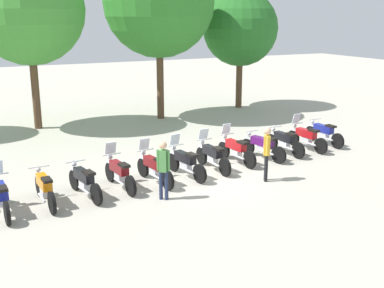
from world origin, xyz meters
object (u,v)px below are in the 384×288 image
at_px(motorcycle_5, 185,162).
at_px(tree_1, 29,9).
at_px(motorcycle_1, 44,188).
at_px(motorcycle_10, 306,137).
at_px(motorcycle_6, 212,155).
at_px(tree_3, 240,29).
at_px(motorcycle_4, 154,167).
at_px(person_1, 163,165).
at_px(person_0, 267,149).
at_px(motorcycle_7, 236,149).
at_px(motorcycle_3, 119,172).
at_px(motorcycle_8, 262,146).
at_px(motorcycle_11, 324,133).
at_px(tree_2, 159,2).
at_px(motorcycle_0, 1,196).
at_px(motorcycle_9, 284,141).
at_px(motorcycle_2, 84,181).

height_order(motorcycle_5, tree_1, tree_1).
xyz_separation_m(motorcycle_1, motorcycle_10, (10.51, 1.37, 0.01)).
height_order(motorcycle_6, tree_3, tree_3).
height_order(motorcycle_4, person_1, person_1).
relative_size(person_0, person_1, 1.01).
bearing_deg(tree_1, motorcycle_7, -57.91).
bearing_deg(motorcycle_3, motorcycle_6, -90.25).
xyz_separation_m(motorcycle_8, person_1, (-4.97, -2.20, 0.55)).
distance_m(motorcycle_5, motorcycle_11, 7.12).
xyz_separation_m(motorcycle_4, tree_2, (4.08, 9.27, 5.40)).
relative_size(motorcycle_4, motorcycle_11, 0.99).
height_order(motorcycle_4, motorcycle_7, same).
bearing_deg(person_1, motorcycle_7, 159.57).
bearing_deg(tree_2, motorcycle_6, -101.04).
bearing_deg(person_1, tree_2, -162.67).
relative_size(motorcycle_0, motorcycle_1, 1.00).
distance_m(motorcycle_1, motorcycle_5, 4.69).
bearing_deg(motorcycle_11, motorcycle_9, 96.99).
bearing_deg(motorcycle_0, motorcycle_3, -84.13).
xyz_separation_m(motorcycle_7, motorcycle_8, (1.17, -0.01, -0.01)).
bearing_deg(motorcycle_6, motorcycle_5, 99.39).
relative_size(motorcycle_3, motorcycle_7, 1.00).
relative_size(motorcycle_0, tree_2, 0.25).
relative_size(motorcycle_6, motorcycle_11, 1.00).
relative_size(motorcycle_7, tree_3, 0.33).
bearing_deg(motorcycle_2, tree_1, -11.51).
height_order(motorcycle_11, tree_1, tree_1).
xyz_separation_m(motorcycle_7, motorcycle_11, (4.68, 0.62, -0.01)).
bearing_deg(motorcycle_11, motorcycle_0, 94.90).
bearing_deg(motorcycle_7, tree_3, -38.28).
relative_size(motorcycle_9, person_1, 1.23).
height_order(motorcycle_6, tree_2, tree_2).
bearing_deg(motorcycle_11, motorcycle_7, 94.28).
bearing_deg(motorcycle_10, motorcycle_1, 92.06).
bearing_deg(motorcycle_6, motorcycle_10, -85.13).
relative_size(motorcycle_8, motorcycle_10, 0.98).
height_order(tree_2, tree_3, tree_2).
distance_m(motorcycle_11, person_0, 5.59).
xyz_separation_m(motorcycle_2, motorcycle_5, (3.50, 0.36, 0.01)).
height_order(motorcycle_7, motorcycle_11, motorcycle_7).
height_order(motorcycle_3, motorcycle_8, motorcycle_3).
height_order(motorcycle_10, tree_2, tree_2).
distance_m(motorcycle_3, motorcycle_4, 1.17).
distance_m(motorcycle_11, tree_1, 14.18).
xyz_separation_m(motorcycle_5, person_1, (-1.46, -1.61, 0.54)).
relative_size(motorcycle_10, tree_3, 0.33).
xyz_separation_m(motorcycle_10, person_1, (-7.31, -2.53, 0.54)).
height_order(motorcycle_9, person_0, person_0).
height_order(motorcycle_0, person_0, person_0).
xyz_separation_m(motorcycle_3, motorcycle_7, (4.67, 0.70, 0.00)).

